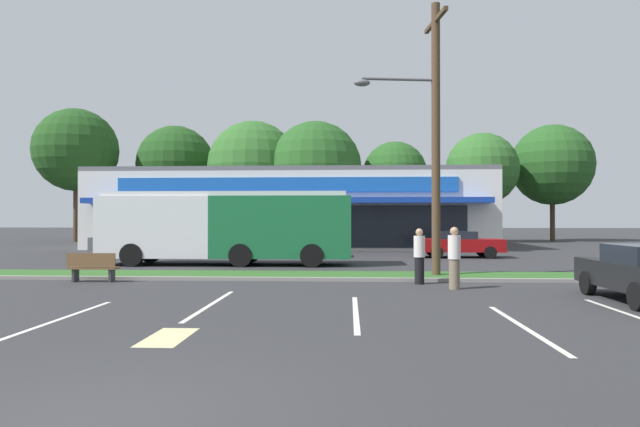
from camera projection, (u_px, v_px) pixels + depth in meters
name	position (u px, v px, depth m)	size (l,w,h in m)	color
ground_plane	(95.00, 418.00, 5.79)	(240.00, 240.00, 0.00)	#2D2D30
grass_median	(274.00, 275.00, 19.77)	(56.00, 2.20, 0.12)	#2D5B23
curb_lip	(270.00, 279.00, 18.55)	(56.00, 0.24, 0.12)	gray
parking_stripe_0	(59.00, 320.00, 11.42)	(0.12, 4.80, 0.01)	silver
parking_stripe_1	(211.00, 305.00, 13.41)	(0.12, 4.80, 0.01)	silver
parking_stripe_2	(356.00, 313.00, 12.27)	(0.12, 4.80, 0.01)	silver
parking_stripe_3	(523.00, 327.00, 10.66)	(0.12, 4.80, 0.01)	silver
parking_stripe_4	(634.00, 316.00, 11.82)	(0.12, 4.80, 0.01)	silver
lot_arrow	(168.00, 337.00, 9.73)	(0.70, 1.60, 0.01)	beige
storefront_building	(294.00, 209.00, 41.47)	(27.46, 12.61, 5.49)	silver
tree_far_left	(76.00, 150.00, 50.02)	(7.40, 7.40, 11.92)	#473323
tree_left	(176.00, 165.00, 53.44)	(7.39, 7.39, 10.94)	#473323
tree_mid_left	(253.00, 167.00, 50.42)	(8.19, 8.19, 10.87)	#473323
tree_mid	(316.00, 167.00, 48.91)	(8.06, 8.06, 10.59)	#473323
tree_mid_right	(395.00, 174.00, 50.54)	(5.80, 5.80, 9.04)	#473323
tree_right	(482.00, 169.00, 48.95)	(6.33, 6.33, 9.59)	#473323
tree_far_right	(552.00, 165.00, 51.23)	(7.38, 7.38, 10.69)	#473323
utility_pole	(432.00, 131.00, 19.44)	(3.09, 2.40, 9.58)	#4C3826
city_bus	(227.00, 225.00, 25.03)	(11.17, 2.72, 3.25)	#196638
bus_stop_bench	(93.00, 267.00, 18.20)	(1.60, 0.45, 0.95)	brown
car_1	(459.00, 244.00, 29.71)	(4.38, 2.00, 1.39)	maroon
car_2	(299.00, 243.00, 30.28)	(4.19, 1.98, 1.48)	#B7B7BC
car_4	(136.00, 242.00, 30.58)	(4.61, 1.99, 1.56)	#515459
pedestrian_near_bench	(454.00, 258.00, 16.38)	(0.37, 0.37, 1.82)	#726651
pedestrian_by_pole	(419.00, 256.00, 17.64)	(0.35, 0.35, 1.76)	black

